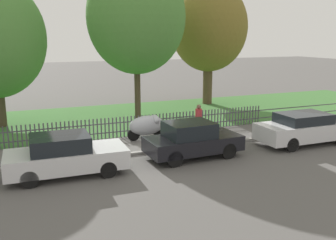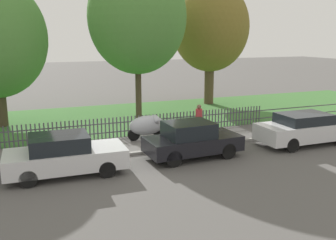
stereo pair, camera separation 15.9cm
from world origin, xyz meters
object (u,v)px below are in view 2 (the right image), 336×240
at_px(tree_far_left, 210,28).
at_px(parked_car_black_saloon, 64,155).
at_px(parked_car_navy_estate, 192,140).
at_px(pedestrian_near_fence, 199,119).
at_px(parked_car_red_compact, 306,128).
at_px(covered_motorcycle, 148,125).
at_px(tree_mid_park, 137,17).

bearing_deg(tree_far_left, parked_car_black_saloon, -136.31).
relative_size(parked_car_navy_estate, pedestrian_near_fence, 2.46).
distance_m(parked_car_black_saloon, tree_far_left, 16.19).
bearing_deg(parked_car_red_compact, covered_motorcycle, 152.40).
xyz_separation_m(covered_motorcycle, tree_far_left, (7.10, 7.43, 4.62)).
bearing_deg(parked_car_black_saloon, pedestrian_near_fence, 24.80).
bearing_deg(parked_car_navy_estate, parked_car_red_compact, -3.95).
height_order(covered_motorcycle, tree_far_left, tree_far_left).
relative_size(parked_car_red_compact, pedestrian_near_fence, 2.95).
distance_m(tree_far_left, pedestrian_near_fence, 10.20).
height_order(covered_motorcycle, pedestrian_near_fence, pedestrian_near_fence).
xyz_separation_m(parked_car_black_saloon, parked_car_red_compact, (10.40, -0.06, 0.01)).
distance_m(parked_car_navy_estate, tree_far_left, 13.20).
height_order(parked_car_black_saloon, tree_mid_park, tree_mid_park).
bearing_deg(covered_motorcycle, parked_car_red_compact, -29.54).
bearing_deg(tree_mid_park, parked_car_navy_estate, -91.96).
distance_m(tree_mid_park, tree_far_left, 6.71).
xyz_separation_m(parked_car_navy_estate, parked_car_red_compact, (5.53, -0.16, -0.00)).
height_order(parked_car_black_saloon, parked_car_red_compact, parked_car_black_saloon).
height_order(parked_car_red_compact, covered_motorcycle, parked_car_red_compact).
distance_m(parked_car_black_saloon, parked_car_red_compact, 10.40).
relative_size(parked_car_navy_estate, tree_far_left, 0.46).
bearing_deg(pedestrian_near_fence, tree_mid_park, -16.98).
bearing_deg(tree_far_left, covered_motorcycle, -133.70).
distance_m(parked_car_red_compact, tree_far_left, 11.75).
bearing_deg(pedestrian_near_fence, parked_car_black_saloon, 81.22).
bearing_deg(parked_car_navy_estate, covered_motorcycle, 100.83).
bearing_deg(covered_motorcycle, parked_car_black_saloon, -142.71).
height_order(parked_car_red_compact, tree_far_left, tree_far_left).
bearing_deg(parked_car_red_compact, pedestrian_near_fence, 143.90).
bearing_deg(parked_car_black_saloon, tree_mid_park, 58.48).
height_order(parked_car_navy_estate, parked_car_red_compact, parked_car_navy_estate).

